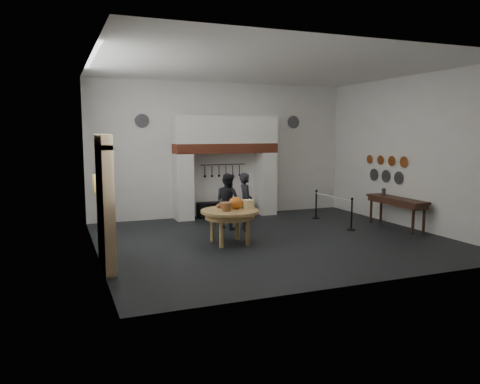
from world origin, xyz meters
name	(u,v)px	position (x,y,z in m)	size (l,w,h in m)	color
floor	(272,239)	(0.00, 0.00, 0.00)	(9.00, 8.00, 0.02)	black
ceiling	(274,67)	(0.00, 0.00, 4.50)	(9.00, 8.00, 0.02)	silver
wall_back	(222,150)	(0.00, 4.00, 2.25)	(9.00, 0.02, 4.50)	silver
wall_front	(368,165)	(0.00, -4.00, 2.25)	(9.00, 0.02, 4.50)	silver
wall_left	(94,159)	(-4.50, 0.00, 2.25)	(0.02, 8.00, 4.50)	silver
wall_right	(410,152)	(4.50, 0.00, 2.25)	(0.02, 8.00, 4.50)	silver
chimney_pier_left	(183,187)	(-1.48, 3.65, 1.07)	(0.55, 0.70, 2.15)	silver
chimney_pier_right	(266,183)	(1.48, 3.65, 1.07)	(0.55, 0.70, 2.15)	silver
hearth_brick_band	(226,148)	(0.00, 3.65, 2.31)	(3.50, 0.72, 0.32)	#9E442B
chimney_hood	(226,130)	(0.00, 3.65, 2.92)	(3.50, 0.70, 0.90)	silver
iron_range	(225,209)	(0.00, 3.72, 0.25)	(1.90, 0.45, 0.50)	black
utensil_rail	(223,165)	(0.00, 3.92, 1.75)	(0.02, 0.02, 1.60)	black
door_recess	(101,209)	(-4.47, -1.00, 1.25)	(0.04, 1.10, 2.50)	black
door_jamb_near	(109,211)	(-4.38, -1.70, 1.30)	(0.22, 0.30, 2.60)	tan
door_jamb_far	(102,202)	(-4.38, -0.30, 1.30)	(0.22, 0.30, 2.60)	tan
door_lintel	(103,142)	(-4.38, -1.00, 2.65)	(0.22, 1.70, 0.30)	tan
wall_plaque	(94,183)	(-4.45, 0.80, 1.60)	(0.05, 0.34, 0.44)	gold
work_table	(230,211)	(-1.22, -0.03, 0.84)	(1.49, 1.49, 0.07)	tan
pumpkin	(236,203)	(-1.02, 0.07, 1.03)	(0.36, 0.36, 0.31)	orange
cheese_block_big	(249,204)	(-0.72, -0.08, 0.99)	(0.22, 0.22, 0.24)	#FFE098
cheese_block_small	(244,204)	(-0.74, 0.22, 0.97)	(0.18, 0.18, 0.20)	#D3D17E
wicker_basket	(226,207)	(-1.37, -0.18, 0.98)	(0.32, 0.32, 0.22)	brown
bread_loaf	(222,206)	(-1.32, 0.32, 0.94)	(0.31, 0.18, 0.13)	#9C5E37
visitor_near	(245,202)	(-0.22, 1.36, 0.84)	(0.61, 0.40, 1.68)	black
visitor_far	(228,201)	(-0.62, 1.76, 0.82)	(0.80, 0.62, 1.65)	black
side_table	(397,199)	(4.10, 0.03, 0.87)	(0.55, 2.20, 0.06)	#3B1F15
pewter_jug	(384,192)	(4.10, 0.63, 1.01)	(0.12, 0.12, 0.22)	#434448
copper_pan_a	(404,162)	(4.46, 0.20, 1.95)	(0.34, 0.34, 0.03)	#C6662D
copper_pan_b	(392,161)	(4.46, 0.75, 1.95)	(0.32, 0.32, 0.03)	#C6662D
copper_pan_c	(380,160)	(4.46, 1.30, 1.95)	(0.30, 0.30, 0.03)	#C6662D
copper_pan_d	(370,159)	(4.46, 1.85, 1.95)	(0.28, 0.28, 0.03)	#C6662D
pewter_plate_left	(399,178)	(4.46, 0.40, 1.45)	(0.40, 0.40, 0.03)	#4C4C51
pewter_plate_mid	(386,176)	(4.46, 1.00, 1.45)	(0.40, 0.40, 0.03)	#4C4C51
pewter_plate_right	(374,175)	(4.46, 1.60, 1.45)	(0.40, 0.40, 0.03)	#4C4C51
pewter_plate_back_left	(142,121)	(-2.70, 3.96, 3.20)	(0.44, 0.44, 0.03)	#4C4C51
pewter_plate_back_right	(294,122)	(2.70, 3.96, 3.20)	(0.44, 0.44, 0.03)	#4C4C51
barrier_post_near	(352,215)	(2.66, 0.22, 0.45)	(0.05, 0.05, 0.90)	black
barrier_post_far	(316,205)	(2.66, 2.22, 0.45)	(0.05, 0.05, 0.90)	black
barrier_rope	(333,197)	(2.66, 1.22, 0.85)	(0.04, 0.04, 2.00)	silver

